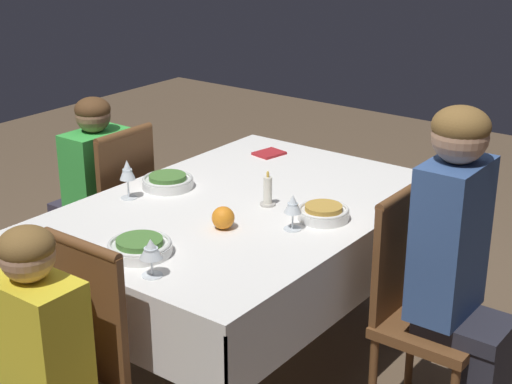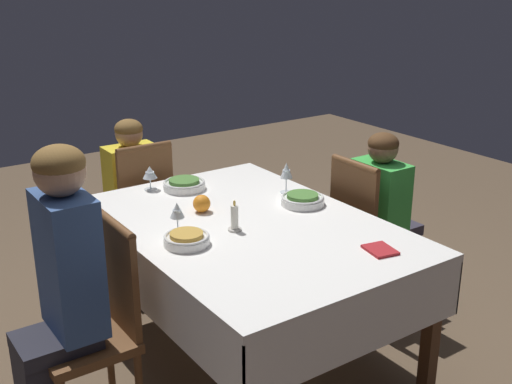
# 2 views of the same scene
# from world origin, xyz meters

# --- Properties ---
(ground_plane) EXTENTS (8.00, 8.00, 0.00)m
(ground_plane) POSITION_xyz_m (0.00, 0.00, 0.00)
(ground_plane) COLOR brown
(dining_table) EXTENTS (1.58, 1.10, 0.72)m
(dining_table) POSITION_xyz_m (0.00, 0.00, 0.64)
(dining_table) COLOR white
(dining_table) RESTS_ON ground_plane
(chair_south) EXTENTS (0.36, 0.37, 0.91)m
(chair_south) POSITION_xyz_m (0.06, -0.76, 0.49)
(chair_south) COLOR brown
(chair_south) RESTS_ON ground_plane
(chair_west) EXTENTS (0.37, 0.36, 0.91)m
(chair_west) POSITION_xyz_m (-1.01, -0.09, 0.49)
(chair_west) COLOR brown
(chair_west) RESTS_ON ground_plane
(chair_north) EXTENTS (0.36, 0.37, 0.91)m
(chair_north) POSITION_xyz_m (0.00, 0.76, 0.49)
(chair_north) COLOR brown
(chair_north) RESTS_ON ground_plane
(person_adult_denim) EXTENTS (0.30, 0.34, 1.24)m
(person_adult_denim) POSITION_xyz_m (0.06, -0.90, 0.70)
(person_adult_denim) COLOR #282833
(person_adult_denim) RESTS_ON ground_plane
(person_child_yellow) EXTENTS (0.33, 0.30, 1.02)m
(person_child_yellow) POSITION_xyz_m (-1.16, -0.09, 0.56)
(person_child_yellow) COLOR #383342
(person_child_yellow) RESTS_ON ground_plane
(person_child_green) EXTENTS (0.30, 0.33, 1.03)m
(person_child_green) POSITION_xyz_m (0.00, 0.92, 0.56)
(person_child_green) COLOR #383342
(person_child_green) RESTS_ON ground_plane
(bowl_south) EXTENTS (0.20, 0.20, 0.06)m
(bowl_south) POSITION_xyz_m (0.05, -0.35, 0.75)
(bowl_south) COLOR white
(bowl_south) RESTS_ON dining_table
(wine_glass_south) EXTENTS (0.07, 0.07, 0.14)m
(wine_glass_south) POSITION_xyz_m (-0.10, -0.31, 0.82)
(wine_glass_south) COLOR white
(wine_glass_south) RESTS_ON dining_table
(bowl_west) EXTENTS (0.22, 0.22, 0.06)m
(bowl_west) POSITION_xyz_m (-0.59, -0.01, 0.75)
(bowl_west) COLOR white
(bowl_west) RESTS_ON dining_table
(wine_glass_west) EXTENTS (0.08, 0.08, 0.13)m
(wine_glass_west) POSITION_xyz_m (-0.69, -0.16, 0.81)
(wine_glass_west) COLOR white
(wine_glass_west) RESTS_ON dining_table
(bowl_north) EXTENTS (0.22, 0.22, 0.06)m
(bowl_north) POSITION_xyz_m (-0.05, 0.36, 0.75)
(bowl_north) COLOR white
(bowl_north) RESTS_ON dining_table
(wine_glass_north) EXTENTS (0.07, 0.07, 0.16)m
(wine_glass_north) POSITION_xyz_m (-0.24, 0.41, 0.84)
(wine_glass_north) COLOR white
(wine_glass_north) RESTS_ON dining_table
(candle_centerpiece) EXTENTS (0.06, 0.06, 0.15)m
(candle_centerpiece) POSITION_xyz_m (0.04, -0.10, 0.78)
(candle_centerpiece) COLOR beige
(candle_centerpiece) RESTS_ON dining_table
(orange_fruit) EXTENTS (0.09, 0.09, 0.09)m
(orange_fruit) POSITION_xyz_m (-0.25, -0.10, 0.76)
(orange_fruit) COLOR orange
(orange_fruit) RESTS_ON dining_table
(napkin_red_folded) EXTENTS (0.15, 0.13, 0.01)m
(napkin_red_folded) POSITION_xyz_m (0.57, 0.28, 0.73)
(napkin_red_folded) COLOR #AD2328
(napkin_red_folded) RESTS_ON dining_table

